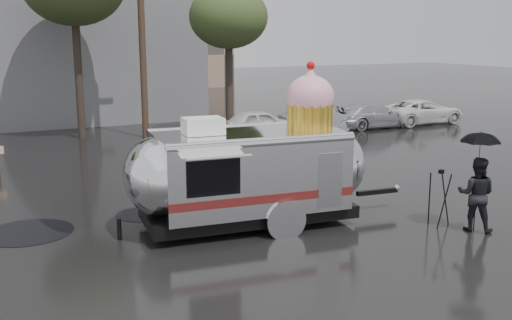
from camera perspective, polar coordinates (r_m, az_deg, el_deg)
ground at (r=12.60m, az=-3.96°, el=-8.66°), size 120.00×120.00×0.00m
puddles at (r=15.63m, az=-12.56°, el=-4.77°), size 10.16×5.41×0.01m
utility_pole at (r=25.88m, az=-10.83°, el=12.22°), size 1.60×0.28×9.00m
tree_right at (r=26.11m, az=-2.63°, el=13.37°), size 3.36×3.36×6.42m
parked_cars at (r=28.31m, az=9.11°, el=4.33°), size 13.20×1.90×1.50m
airstream_trailer at (r=13.88m, az=-0.39°, el=-0.82°), size 7.17×2.93×3.87m
person_right at (r=14.47m, az=20.24°, el=-3.08°), size 0.89×0.92×1.72m
umbrella_black at (r=14.24m, az=20.55°, el=1.09°), size 1.12×1.12×2.31m
tripod at (r=14.63m, az=17.11°, el=-3.05°), size 0.54×0.54×1.35m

